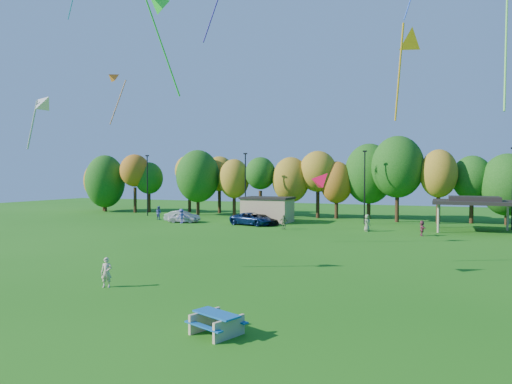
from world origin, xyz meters
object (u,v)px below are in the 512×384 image
at_px(car_b, 182,216).
at_px(kite_flyer, 106,272).
at_px(car_c, 252,219).
at_px(car_d, 262,220).
at_px(car_a, 183,217).
at_px(picnic_table, 216,322).

bearing_deg(car_b, kite_flyer, -163.56).
bearing_deg(car_c, kite_flyer, -159.38).
height_order(car_b, car_d, car_b).
xyz_separation_m(kite_flyer, car_a, (-14.09, 30.91, -0.14)).
distance_m(car_a, car_b, 0.59).
bearing_deg(picnic_table, car_b, 143.91).
bearing_deg(picnic_table, car_c, 131.49).
xyz_separation_m(picnic_table, car_b, (-23.26, 35.58, 0.26)).
distance_m(kite_flyer, car_c, 31.78).
height_order(kite_flyer, car_a, kite_flyer).
height_order(picnic_table, car_d, car_d).
height_order(kite_flyer, car_b, kite_flyer).
xyz_separation_m(car_b, car_c, (9.74, 0.09, 0.02)).
height_order(picnic_table, kite_flyer, kite_flyer).
height_order(car_b, car_c, car_c).
bearing_deg(car_d, car_a, 110.39).
bearing_deg(car_b, car_d, -94.64).
xyz_separation_m(car_b, car_d, (10.81, 0.70, -0.10)).
xyz_separation_m(picnic_table, car_a, (-22.86, 35.16, 0.19)).
bearing_deg(car_c, car_a, 105.17).
relative_size(car_b, car_c, 0.82).
bearing_deg(car_a, car_c, -96.78).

